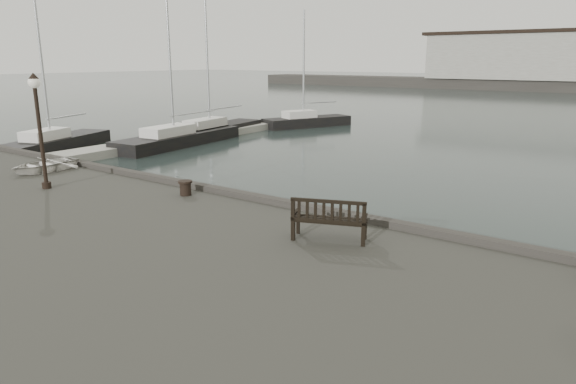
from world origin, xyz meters
name	(u,v)px	position (x,y,z in m)	size (l,w,h in m)	color
ground	(336,268)	(0.00, 0.00, 0.00)	(400.00, 400.00, 0.00)	black
pontoon	(146,144)	(-20.00, 10.00, 0.25)	(2.00, 24.00, 0.50)	#A9A89D
bench	(329,227)	(0.86, -1.85, 1.87)	(1.81, 1.17, 0.98)	black
bollard_left	(185,188)	(-4.81, -0.93, 1.79)	(0.43, 0.43, 0.45)	black
lamp_post	(38,116)	(-9.12, -2.92, 3.90)	(0.37, 0.37, 3.65)	black
dinghy	(44,165)	(-11.65, -1.54, 1.81)	(1.76, 2.46, 0.51)	silver
yacht_a	(56,146)	(-24.20, 6.29, 0.24)	(4.81, 8.58, 11.56)	black
yacht_b	(214,133)	(-20.15, 16.52, 0.25)	(3.37, 10.20, 13.23)	black
yacht_c	(180,141)	(-19.19, 12.15, 0.24)	(3.40, 10.41, 13.67)	black
yacht_d	(307,124)	(-17.57, 25.31, 0.23)	(5.08, 8.00, 10.09)	black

